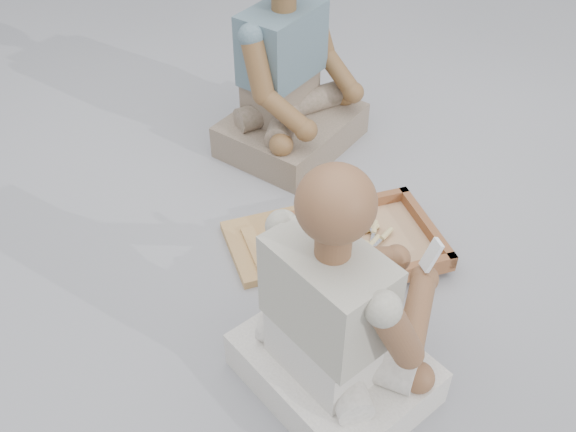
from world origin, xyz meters
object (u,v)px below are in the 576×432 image
craftsman (336,323)px  companion (289,84)px  tool_tray (365,243)px  carved_panel (296,239)px

craftsman → companion: companion is taller
tool_tray → craftsman: 0.66m
tool_tray → companion: companion is taller
tool_tray → companion: (0.11, 0.81, 0.26)m
craftsman → carved_panel: bearing=149.6°
carved_panel → companion: 0.76m
carved_panel → tool_tray: size_ratio=0.86×
carved_panel → tool_tray: tool_tray is taller
carved_panel → companion: bearing=63.3°
tool_tray → companion: 0.86m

